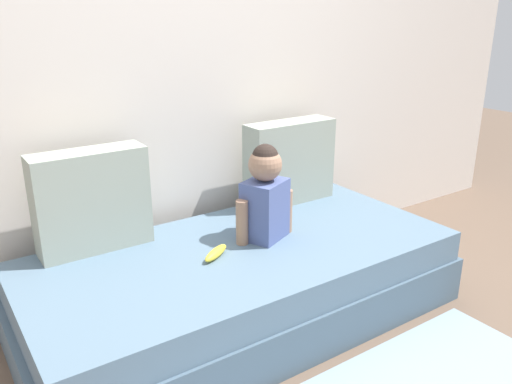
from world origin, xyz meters
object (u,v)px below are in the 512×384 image
throw_pillow_right (290,162)px  throw_pillow_left (92,201)px  couch (243,284)px  toddler (265,194)px  banana (216,253)px

throw_pillow_right → throw_pillow_left: bearing=180.0°
couch → toddler: 0.43m
toddler → throw_pillow_left: bearing=154.3°
toddler → banana: size_ratio=2.65×
throw_pillow_left → throw_pillow_right: size_ratio=0.95×
toddler → banana: (-0.30, -0.05, -0.20)m
throw_pillow_left → toddler: same height
throw_pillow_right → toddler: size_ratio=1.14×
throw_pillow_left → toddler: (0.69, -0.33, -0.01)m
throw_pillow_left → banana: throw_pillow_left is taller
toddler → couch: bearing=-166.7°
throw_pillow_left → toddler: 0.77m
toddler → banana: 0.36m
throw_pillow_right → banana: bearing=-151.0°
throw_pillow_right → toddler: (-0.40, -0.33, -0.01)m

